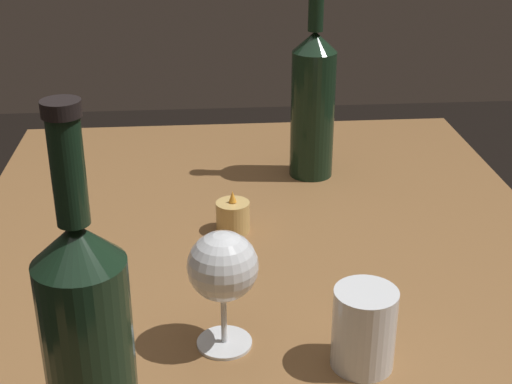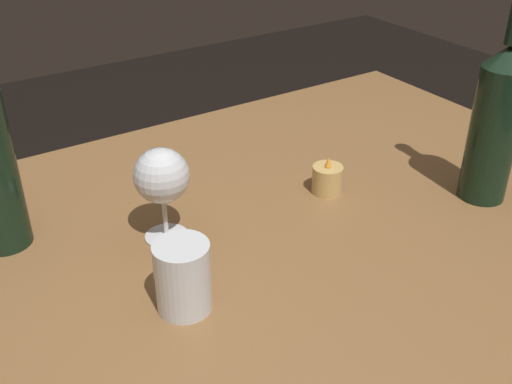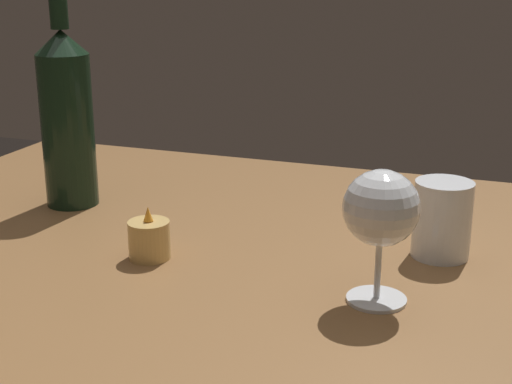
{
  "view_description": "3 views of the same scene",
  "coord_description": "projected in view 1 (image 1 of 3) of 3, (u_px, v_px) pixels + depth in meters",
  "views": [
    {
      "loc": [
        0.86,
        -0.09,
        1.27
      ],
      "look_at": [
        -0.02,
        -0.02,
        0.87
      ],
      "focal_mm": 51.83,
      "sensor_mm": 36.0,
      "label": 1
    },
    {
      "loc": [
        0.44,
        0.65,
        1.27
      ],
      "look_at": [
        0.02,
        0.0,
        0.82
      ],
      "focal_mm": 43.14,
      "sensor_mm": 36.0,
      "label": 2
    },
    {
      "loc": [
        0.26,
        -0.81,
        1.1
      ],
      "look_at": [
        -0.0,
        -0.08,
        0.85
      ],
      "focal_mm": 52.45,
      "sensor_mm": 36.0,
      "label": 3
    }
  ],
  "objects": [
    {
      "name": "dining_table",
      "position": [
        269.0,
        337.0,
        1.04
      ],
      "size": [
        1.3,
        0.9,
        0.74
      ],
      "color": "olive",
      "rests_on": "ground"
    },
    {
      "name": "wine_bottle_second",
      "position": [
        90.0,
        359.0,
        0.62
      ],
      "size": [
        0.08,
        0.08,
        0.37
      ],
      "color": "black",
      "rests_on": "dining_table"
    },
    {
      "name": "wine_glass_left",
      "position": [
        223.0,
        269.0,
        0.84
      ],
      "size": [
        0.08,
        0.08,
        0.15
      ],
      "color": "white",
      "rests_on": "dining_table"
    },
    {
      "name": "votive_candle",
      "position": [
        233.0,
        217.0,
        1.13
      ],
      "size": [
        0.05,
        0.05,
        0.07
      ],
      "color": "#DBB266",
      "rests_on": "dining_table"
    },
    {
      "name": "wine_bottle",
      "position": [
        313.0,
        101.0,
        1.29
      ],
      "size": [
        0.08,
        0.08,
        0.37
      ],
      "color": "black",
      "rests_on": "dining_table"
    },
    {
      "name": "water_tumbler",
      "position": [
        364.0,
        331.0,
        0.83
      ],
      "size": [
        0.07,
        0.07,
        0.1
      ],
      "color": "white",
      "rests_on": "dining_table"
    }
  ]
}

